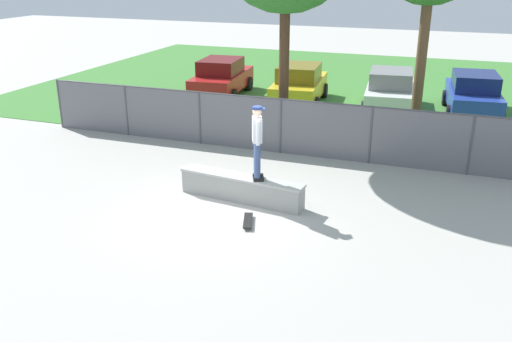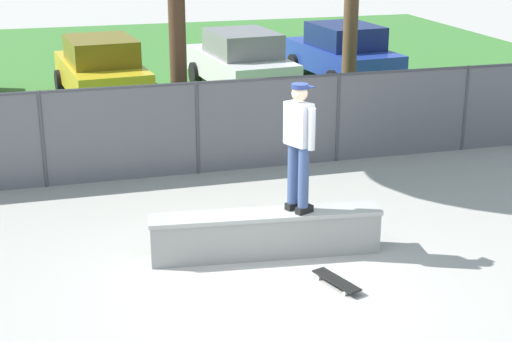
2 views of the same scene
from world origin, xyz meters
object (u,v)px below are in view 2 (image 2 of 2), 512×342
at_px(skateboard, 336,281).
at_px(car_yellow, 101,69).
at_px(concrete_ledge, 266,234).
at_px(car_blue, 343,53).
at_px(car_white, 241,61).
at_px(skateboarder, 299,141).

height_order(skateboard, car_yellow, car_yellow).
xyz_separation_m(concrete_ledge, car_blue, (5.45, 10.77, 0.51)).
xyz_separation_m(skateboard, car_white, (1.71, 11.48, 0.77)).
height_order(car_yellow, car_blue, same).
distance_m(concrete_ledge, skateboard, 1.36).
bearing_deg(car_blue, concrete_ledge, -116.86).
xyz_separation_m(car_yellow, car_white, (3.73, 0.10, 0.00)).
relative_size(concrete_ledge, car_yellow, 0.77).
relative_size(car_yellow, car_white, 1.00).
xyz_separation_m(concrete_ledge, car_yellow, (-1.40, 10.20, 0.51)).
bearing_deg(car_blue, skateboard, -111.99).
distance_m(concrete_ledge, car_white, 10.57).
xyz_separation_m(skateboard, car_blue, (4.83, 11.96, 0.77)).
height_order(car_white, car_blue, same).
bearing_deg(skateboard, concrete_ledge, 117.86).
bearing_deg(skateboarder, car_blue, 65.22).
height_order(skateboard, car_white, car_white).
distance_m(skateboarder, car_yellow, 10.47).
distance_m(concrete_ledge, car_blue, 12.09).
bearing_deg(car_yellow, skateboarder, -79.82).
bearing_deg(car_blue, car_yellow, -175.20).
bearing_deg(skateboarder, car_white, 79.68).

